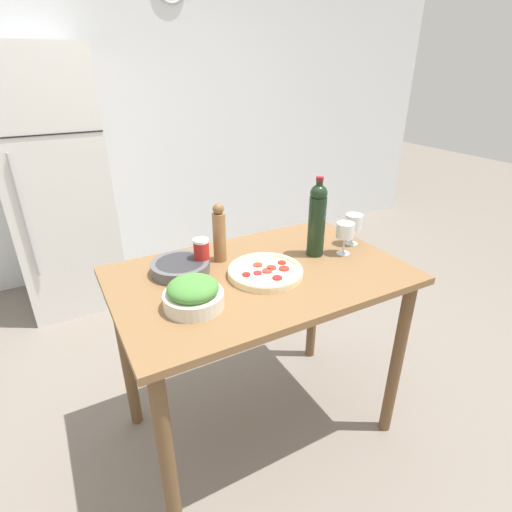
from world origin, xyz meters
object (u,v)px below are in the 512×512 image
Objects in this scene: wine_glass_near at (345,232)px; salad_bowl at (193,294)px; cast_iron_skillet at (181,267)px; homemade_pizza at (265,271)px; salt_canister at (202,254)px; refrigerator at (57,185)px; wine_glass_far at (354,223)px; pepper_mill at (219,234)px; wine_bottle at (317,219)px.

salad_bowl is (-0.76, -0.09, -0.06)m from wine_glass_near.
homemade_pizza is at bearing -32.40° from cast_iron_skillet.
wine_glass_near is 0.77m from salad_bowl.
homemade_pizza is at bearing 13.42° from salad_bowl.
cast_iron_skillet is at bearing 175.52° from salt_canister.
cast_iron_skillet is at bearing -78.15° from refrigerator.
wine_glass_far is 0.54m from homemade_pizza.
wine_glass_near is 0.57m from pepper_mill.
salt_canister is (0.44, -1.67, 0.06)m from refrigerator.
wine_bottle reaches higher than salt_canister.
salad_bowl reaches higher than homemade_pizza.
pepper_mill is (-0.41, 0.15, -0.05)m from wine_bottle.
wine_glass_near is 1.00× the size of wine_glass_far.
homemade_pizza is 0.28m from salt_canister.
refrigerator is at bearing 117.97° from wine_bottle.
salad_bowl reaches higher than cast_iron_skillet.
wine_glass_near and wine_glass_far have the same top height.
salad_bowl is (-0.87, -0.16, -0.06)m from wine_glass_far.
wine_glass_far reaches higher than salt_canister.
wine_glass_near is at bearing -148.49° from wine_glass_far.
refrigerator reaches higher than wine_glass_far.
wine_bottle is at bearing -62.03° from refrigerator.
wine_glass_near reaches higher than salad_bowl.
refrigerator is 4.61× the size of cast_iron_skillet.
salt_canister is at bearing -160.12° from pepper_mill.
refrigerator reaches higher than salt_canister.
pepper_mill is 0.27m from homemade_pizza.
pepper_mill is at bearing -71.61° from refrigerator.
refrigerator is at bearing 104.86° from salt_canister.
salad_bowl is 0.56× the size of cast_iron_skillet.
refrigerator reaches higher than wine_bottle.
pepper_mill is (0.54, -1.63, 0.12)m from refrigerator.
refrigerator reaches higher than salad_bowl.
pepper_mill reaches higher than homemade_pizza.
wine_bottle is 1.66× the size of salad_bowl.
refrigerator reaches higher than pepper_mill.
cast_iron_skillet is (-0.30, 0.19, 0.01)m from homemade_pizza.
pepper_mill is 0.68× the size of cast_iron_skillet.
cast_iron_skillet is at bearing 165.75° from wine_glass_near.
refrigerator is at bearing 98.94° from salad_bowl.
wine_glass_near is 0.57× the size of pepper_mill.
salad_bowl is at bearing -167.12° from wine_bottle.
pepper_mill is 1.21× the size of salad_bowl.
homemade_pizza is (-0.30, -0.07, -0.16)m from wine_bottle.
wine_glass_far is (0.11, 0.07, 0.00)m from wine_glass_near.
wine_glass_near is at bearing -14.25° from cast_iron_skillet.
wine_glass_far reaches higher than homemade_pizza.
refrigerator reaches higher than homemade_pizza.
cast_iron_skillet is at bearing 80.74° from salad_bowl.
wine_bottle is 0.34m from homemade_pizza.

